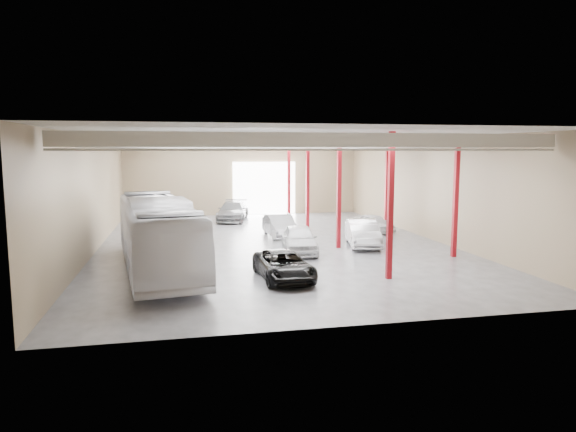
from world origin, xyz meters
name	(u,v)px	position (x,y,z in m)	size (l,w,h in m)	color
depot_shell	(274,168)	(0.13, 0.48, 4.98)	(22.12, 32.12, 7.06)	#404045
coach_bus	(157,234)	(-7.09, -5.87, 1.88)	(3.17, 13.53, 3.77)	silver
black_sedan	(284,265)	(-1.16, -9.11, 0.68)	(2.26, 4.91, 1.36)	black
car_row_a	(299,239)	(1.04, -3.00, 0.83)	(1.95, 4.85, 1.65)	silver
car_row_b	(280,226)	(0.98, 2.78, 0.79)	(1.68, 4.81, 1.58)	#BABBBF
car_row_c	(233,211)	(-1.43, 12.00, 0.84)	(2.34, 5.76, 1.67)	slate
car_right_near	(363,233)	(5.50, -1.76, 0.84)	(1.79, 5.13, 1.69)	silver
car_right_far	(374,223)	(8.30, 3.44, 0.67)	(1.59, 3.95, 1.34)	silver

